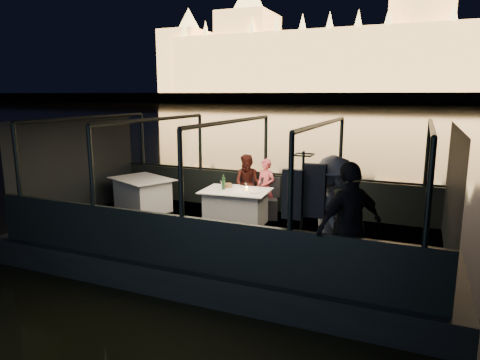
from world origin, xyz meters
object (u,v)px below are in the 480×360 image
at_px(passenger_stripe, 332,220).
at_px(passenger_dark, 349,233).
at_px(chair_port_right, 268,199).
at_px(person_woman_coral, 266,185).
at_px(dining_table_central, 236,207).
at_px(wine_bottle, 224,183).
at_px(person_man_maroon, 248,182).
at_px(coat_stand, 302,221).
at_px(dining_table_aft, 143,195).
at_px(chair_port_left, 242,195).

height_order(passenger_stripe, passenger_dark, passenger_dark).
xyz_separation_m(chair_port_right, person_woman_coral, (-0.12, 0.19, 0.30)).
bearing_deg(person_woman_coral, dining_table_central, -97.19).
relative_size(passenger_dark, wine_bottle, 5.80).
height_order(person_man_maroon, passenger_dark, passenger_dark).
height_order(chair_port_right, coat_stand, coat_stand).
distance_m(passenger_stripe, wine_bottle, 3.22).
bearing_deg(chair_port_right, passenger_dark, -74.25).
relative_size(dining_table_central, person_man_maroon, 1.02).
height_order(dining_table_central, dining_table_aft, dining_table_aft).
height_order(chair_port_left, passenger_dark, passenger_dark).
bearing_deg(dining_table_aft, coat_stand, -26.28).
bearing_deg(person_man_maroon, coat_stand, -55.05).
bearing_deg(coat_stand, dining_table_central, 134.00).
distance_m(chair_port_left, passenger_dark, 4.36).
bearing_deg(coat_stand, dining_table_aft, 153.72).
bearing_deg(passenger_dark, chair_port_right, -100.28).
distance_m(coat_stand, passenger_stripe, 0.54).
bearing_deg(chair_port_right, person_woman_coral, 101.22).
distance_m(dining_table_central, person_woman_coral, 1.02).
height_order(chair_port_right, person_man_maroon, person_man_maroon).
height_order(dining_table_aft, passenger_dark, passenger_dark).
relative_size(chair_port_left, wine_bottle, 2.72).
xyz_separation_m(dining_table_central, passenger_dark, (2.79, -2.29, 0.47)).
distance_m(dining_table_central, dining_table_aft, 2.60).
relative_size(dining_table_central, chair_port_right, 1.57).
relative_size(dining_table_central, passenger_dark, 0.76).
bearing_deg(person_woman_coral, dining_table_aft, -150.69).
height_order(chair_port_left, person_woman_coral, person_woman_coral).
bearing_deg(dining_table_aft, passenger_dark, -24.58).
bearing_deg(coat_stand, person_man_maroon, 124.87).
bearing_deg(person_woman_coral, passenger_dark, -36.57).
height_order(passenger_stripe, wine_bottle, passenger_stripe).
distance_m(dining_table_central, passenger_dark, 3.64).
bearing_deg(passenger_stripe, wine_bottle, 34.65).
height_order(coat_stand, person_man_maroon, coat_stand).
bearing_deg(dining_table_central, wine_bottle, -175.26).
bearing_deg(chair_port_left, coat_stand, -64.94).
bearing_deg(wine_bottle, passenger_stripe, -32.33).
distance_m(person_woman_coral, passenger_stripe, 3.34).
bearing_deg(wine_bottle, person_woman_coral, 53.80).
bearing_deg(coat_stand, chair_port_right, 118.75).
bearing_deg(person_woman_coral, passenger_stripe, -35.79).
relative_size(coat_stand, person_woman_coral, 1.46).
xyz_separation_m(coat_stand, person_woman_coral, (-1.66, 2.99, -0.15)).
xyz_separation_m(passenger_stripe, passenger_dark, (0.36, -0.54, 0.00)).
bearing_deg(passenger_dark, coat_stand, -61.00).
height_order(chair_port_right, wine_bottle, wine_bottle).
distance_m(person_man_maroon, passenger_dark, 4.35).
bearing_deg(coat_stand, passenger_stripe, 42.41).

